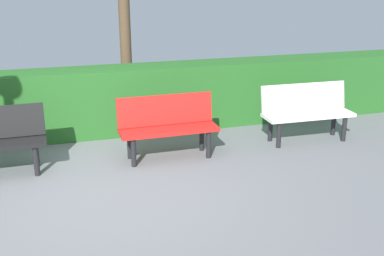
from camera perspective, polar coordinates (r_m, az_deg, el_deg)
ground_plane at (r=5.72m, az=-10.86°, el=-7.68°), size 16.19×16.19×0.00m
bench_white at (r=7.41m, az=13.63°, el=2.16°), size 1.40×0.50×0.86m
bench_red at (r=6.54m, az=-2.97°, el=0.49°), size 1.36×0.47×0.86m
hedge_row at (r=7.71m, az=-5.40°, el=3.61°), size 12.19×0.64×1.05m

